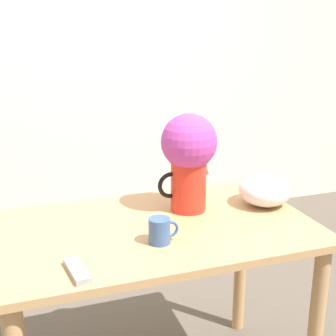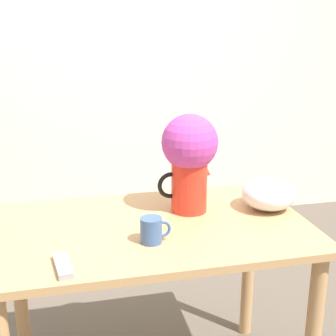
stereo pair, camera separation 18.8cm
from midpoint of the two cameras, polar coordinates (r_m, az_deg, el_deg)
wall_back at (r=3.55m, az=-5.84°, el=13.15°), size 8.00×0.05×2.60m
table at (r=1.88m, az=1.00°, el=-10.67°), size 1.22×0.74×0.80m
flower_vase at (r=1.89m, az=5.49°, el=1.60°), size 0.25×0.23×0.41m
coffee_mug at (r=1.67m, az=1.27°, el=-7.64°), size 0.11×0.08×0.09m
white_bowl at (r=2.02m, az=14.77°, el=-3.10°), size 0.23×0.23×0.13m
remote_control at (r=1.54m, az=-9.24°, el=-11.74°), size 0.07×0.16×0.02m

